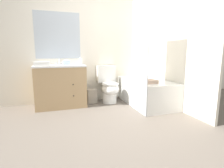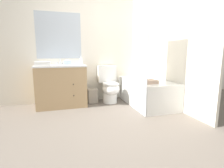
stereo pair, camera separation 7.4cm
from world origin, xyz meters
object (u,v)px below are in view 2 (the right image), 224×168
bathtub (147,92)px  tissue_box (67,63)px  vanity_cabinet (61,85)px  bath_towel_folded (149,82)px  soap_dispenser (81,61)px  sink_faucet (60,63)px  toilet (109,86)px  hand_towel_folded (43,64)px  wastebasket (93,96)px

bathtub → tissue_box: (-1.55, 0.45, 0.61)m
vanity_cabinet → bathtub: bearing=-13.4°
bathtub → bath_towel_folded: (-0.15, -0.35, 0.28)m
vanity_cabinet → soap_dispenser: bearing=1.1°
tissue_box → bath_towel_folded: 1.65m
vanity_cabinet → sink_faucet: bearing=90.0°
toilet → hand_towel_folded: size_ratio=2.90×
sink_faucet → soap_dispenser: size_ratio=0.90×
vanity_cabinet → sink_faucet: size_ratio=6.78×
vanity_cabinet → soap_dispenser: (0.41, 0.01, 0.47)m
soap_dispenser → toilet: bearing=-4.6°
bathtub → soap_dispenser: bearing=162.3°
bath_towel_folded → toilet: bearing=127.7°
tissue_box → wastebasket: bearing=-1.7°
toilet → tissue_box: tissue_box is taller
toilet → tissue_box: bearing=174.2°
wastebasket → tissue_box: bearing=178.3°
toilet → wastebasket: size_ratio=2.61×
wastebasket → bath_towel_folded: size_ratio=1.14×
wastebasket → soap_dispenser: (-0.22, -0.03, 0.74)m
toilet → tissue_box: 1.00m
bathtub → wastebasket: bathtub is taller
bath_towel_folded → wastebasket: bearing=139.2°
bathtub → soap_dispenser: size_ratio=8.73×
tissue_box → bathtub: bearing=-16.1°
bathtub → wastebasket: bearing=157.7°
bathtub → hand_towel_folded: size_ratio=5.12×
wastebasket → tissue_box: 0.87m
sink_faucet → bath_towel_folded: bearing=-31.6°
sink_faucet → toilet: bearing=-13.2°
soap_dispenser → tissue_box: bearing=171.6°
bath_towel_folded → sink_faucet: bearing=148.4°
sink_faucet → soap_dispenser: soap_dispenser is taller
toilet → soap_dispenser: size_ratio=4.94×
vanity_cabinet → sink_faucet: sink_faucet is taller
toilet → soap_dispenser: 0.79m
toilet → sink_faucet: bearing=166.8°
bathtub → hand_towel_folded: (-1.99, 0.20, 0.61)m
vanity_cabinet → wastebasket: vanity_cabinet is taller
hand_towel_folded → bathtub: bearing=-5.8°
vanity_cabinet → wastebasket: bearing=3.0°
vanity_cabinet → hand_towel_folded: (-0.31, -0.20, 0.44)m
bath_towel_folded → bathtub: bearing=67.5°
bathtub → toilet: bearing=152.6°
bathtub → bath_towel_folded: 0.47m
soap_dispenser → sink_faucet: bearing=155.6°
toilet → bathtub: 0.79m
sink_faucet → toilet: sink_faucet is taller
soap_dispenser → hand_towel_folded: size_ratio=0.59×
vanity_cabinet → wastebasket: 0.69m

